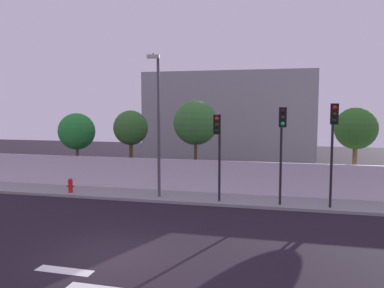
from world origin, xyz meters
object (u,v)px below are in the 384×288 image
(traffic_light_left, at_px, (333,133))
(traffic_light_right, at_px, (218,139))
(fire_hydrant, at_px, (70,185))
(roadside_tree_leftmost, at_px, (77,132))
(roadside_tree_rightmost, at_px, (356,129))
(roadside_tree_midleft, at_px, (131,128))
(traffic_light_center, at_px, (282,135))
(street_lamp_curbside, at_px, (158,117))
(roadside_tree_midright, at_px, (196,123))

(traffic_light_left, bearing_deg, traffic_light_right, -179.65)
(traffic_light_left, height_order, fire_hydrant, traffic_light_left)
(roadside_tree_leftmost, height_order, roadside_tree_rightmost, roadside_tree_rightmost)
(roadside_tree_leftmost, xyz_separation_m, roadside_tree_midleft, (3.72, 0.00, 0.26))
(traffic_light_left, relative_size, traffic_light_center, 1.03)
(traffic_light_left, distance_m, traffic_light_center, 2.25)
(traffic_light_right, relative_size, roadside_tree_rightmost, 0.90)
(traffic_light_center, bearing_deg, roadside_tree_rightmost, 45.58)
(traffic_light_center, distance_m, street_lamp_curbside, 6.35)
(fire_hydrant, bearing_deg, traffic_light_right, -5.88)
(traffic_light_right, distance_m, fire_hydrant, 8.99)
(traffic_light_center, xyz_separation_m, traffic_light_right, (-2.96, -0.21, -0.22))
(street_lamp_curbside, height_order, roadside_tree_midright, street_lamp_curbside)
(fire_hydrant, xyz_separation_m, roadside_tree_midleft, (2.29, 3.28, 3.03))
(traffic_light_left, relative_size, roadside_tree_leftmost, 1.08)
(street_lamp_curbside, xyz_separation_m, fire_hydrant, (-5.19, 0.06, -3.83))
(traffic_light_right, distance_m, roadside_tree_leftmost, 10.76)
(traffic_light_right, height_order, roadside_tree_leftmost, traffic_light_right)
(traffic_light_right, xyz_separation_m, street_lamp_curbside, (-3.30, 0.82, 1.02))
(traffic_light_center, relative_size, traffic_light_right, 1.08)
(traffic_light_center, bearing_deg, traffic_light_left, -4.50)
(traffic_light_left, xyz_separation_m, roadside_tree_rightmost, (1.63, 4.12, 0.00))
(street_lamp_curbside, height_order, fire_hydrant, street_lamp_curbside)
(fire_hydrant, bearing_deg, street_lamp_curbside, -0.61)
(traffic_light_right, bearing_deg, roadside_tree_leftmost, 157.30)
(roadside_tree_rightmost, bearing_deg, traffic_light_left, -111.56)
(roadside_tree_midleft, xyz_separation_m, roadside_tree_rightmost, (13.03, 0.00, 0.12))
(traffic_light_center, distance_m, roadside_tree_leftmost, 13.48)
(traffic_light_center, relative_size, roadside_tree_midleft, 1.01)
(traffic_light_center, height_order, roadside_tree_leftmost, traffic_light_center)
(traffic_light_right, bearing_deg, traffic_light_center, 4.01)
(roadside_tree_midleft, relative_size, roadside_tree_rightmost, 0.96)
(roadside_tree_leftmost, distance_m, roadside_tree_rightmost, 16.75)
(roadside_tree_rightmost, bearing_deg, fire_hydrant, -167.93)
(traffic_light_left, bearing_deg, roadside_tree_midright, 150.47)
(traffic_light_right, bearing_deg, fire_hydrant, 174.12)
(fire_hydrant, distance_m, roadside_tree_rightmost, 15.98)
(traffic_light_right, xyz_separation_m, roadside_tree_rightmost, (6.83, 4.15, 0.35))
(roadside_tree_leftmost, relative_size, roadside_tree_midright, 0.86)
(traffic_light_right, distance_m, roadside_tree_midleft, 7.47)
(roadside_tree_rightmost, bearing_deg, roadside_tree_leftmost, 180.00)
(roadside_tree_midleft, distance_m, roadside_tree_midright, 4.15)
(roadside_tree_midleft, height_order, roadside_tree_rightmost, roadside_tree_rightmost)
(roadside_tree_midleft, xyz_separation_m, roadside_tree_midright, (4.13, 0.00, 0.36))
(traffic_light_left, xyz_separation_m, traffic_light_center, (-2.24, 0.18, -0.13))
(traffic_light_left, bearing_deg, traffic_light_center, 175.50)
(roadside_tree_rightmost, bearing_deg, traffic_light_right, -148.71)
(fire_hydrant, bearing_deg, roadside_tree_midleft, 55.05)
(roadside_tree_midleft, height_order, roadside_tree_midright, roadside_tree_midright)
(fire_hydrant, bearing_deg, traffic_light_left, -3.52)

